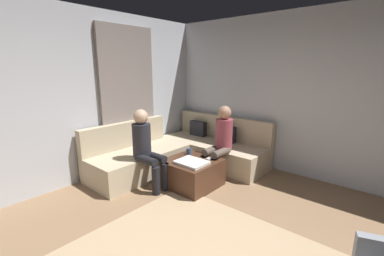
% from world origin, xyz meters
% --- Properties ---
extents(wall_back, '(6.00, 0.12, 2.70)m').
position_xyz_m(wall_back, '(0.00, 2.94, 1.35)').
color(wall_back, silver).
rests_on(wall_back, ground_plane).
extents(wall_left, '(0.12, 6.00, 2.70)m').
position_xyz_m(wall_left, '(-2.94, 0.00, 1.35)').
color(wall_left, silver).
rests_on(wall_left, ground_plane).
extents(curtain_panel, '(0.06, 1.10, 2.50)m').
position_xyz_m(curtain_panel, '(-2.84, 1.30, 1.25)').
color(curtain_panel, gray).
rests_on(curtain_panel, ground_plane).
extents(sectional_couch, '(2.10, 2.55, 0.87)m').
position_xyz_m(sectional_couch, '(-2.08, 1.88, 0.28)').
color(sectional_couch, '#C6B593').
rests_on(sectional_couch, ground_plane).
extents(ottoman, '(0.76, 0.76, 0.42)m').
position_xyz_m(ottoman, '(-1.43, 1.39, 0.21)').
color(ottoman, '#4C2D1E').
rests_on(ottoman, ground_plane).
extents(folded_blanket, '(0.44, 0.36, 0.04)m').
position_xyz_m(folded_blanket, '(-1.33, 1.27, 0.44)').
color(folded_blanket, white).
rests_on(folded_blanket, ottoman).
extents(coffee_mug, '(0.08, 0.08, 0.10)m').
position_xyz_m(coffee_mug, '(-1.65, 1.57, 0.47)').
color(coffee_mug, '#334C72').
rests_on(coffee_mug, ottoman).
extents(game_remote, '(0.05, 0.15, 0.02)m').
position_xyz_m(game_remote, '(-1.25, 1.61, 0.43)').
color(game_remote, white).
rests_on(game_remote, ottoman).
extents(person_on_couch_back, '(0.30, 0.60, 1.20)m').
position_xyz_m(person_on_couch_back, '(-1.28, 1.93, 0.66)').
color(person_on_couch_back, brown).
rests_on(person_on_couch_back, ground_plane).
extents(person_on_couch_side, '(0.60, 0.30, 1.20)m').
position_xyz_m(person_on_couch_side, '(-1.93, 0.92, 0.66)').
color(person_on_couch_side, black).
rests_on(person_on_couch_side, ground_plane).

